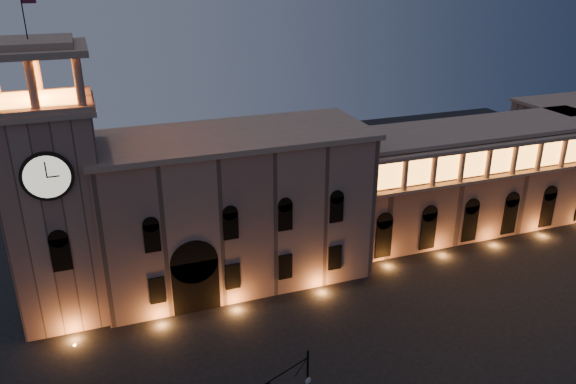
# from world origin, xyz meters

# --- Properties ---
(government_building) EXTENTS (30.80, 12.80, 17.60)m
(government_building) POSITION_xyz_m (-2.08, 21.93, 8.77)
(government_building) COLOR #886659
(government_building) RESTS_ON ground
(clock_tower) EXTENTS (9.80, 9.80, 32.40)m
(clock_tower) POSITION_xyz_m (-20.50, 20.98, 12.50)
(clock_tower) COLOR #886659
(clock_tower) RESTS_ON ground
(colonnade_wing) EXTENTS (40.60, 11.50, 14.50)m
(colonnade_wing) POSITION_xyz_m (32.00, 23.92, 7.33)
(colonnade_wing) COLOR #836054
(colonnade_wing) RESTS_ON ground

